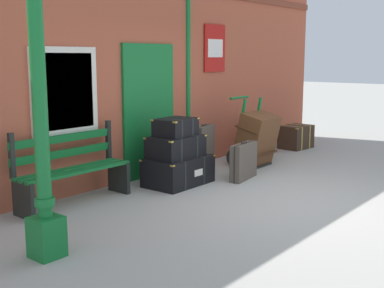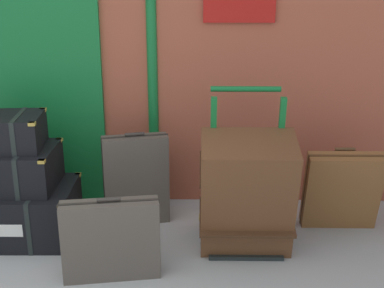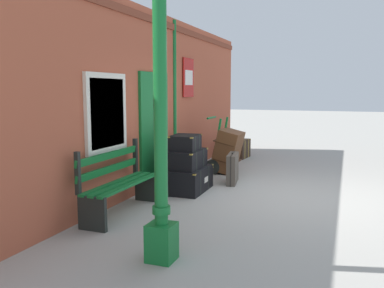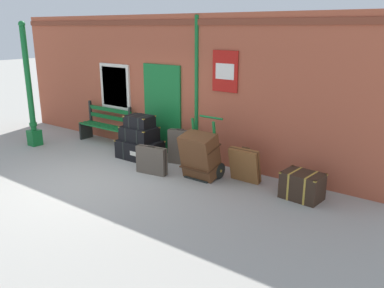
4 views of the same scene
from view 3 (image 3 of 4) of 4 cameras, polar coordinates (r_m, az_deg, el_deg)
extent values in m
plane|color=#A3A099|center=(7.16, 13.12, -7.13)|extent=(60.00, 60.00, 0.00)
cube|color=#AD5138|center=(7.71, -6.13, 6.08)|extent=(10.40, 0.30, 3.20)
cube|color=brown|center=(7.74, -5.14, 16.66)|extent=(10.40, 0.03, 0.12)
cube|color=#146B2D|center=(7.57, -5.24, 1.90)|extent=(1.10, 0.05, 2.10)
cube|color=#0C401B|center=(7.57, -5.15, 1.90)|extent=(0.06, 0.02, 2.10)
cube|color=silver|center=(6.16, -11.76, 4.23)|extent=(1.04, 0.06, 1.16)
cube|color=silver|center=(6.15, -11.62, 4.23)|extent=(0.88, 0.02, 1.00)
cylinder|color=#146B2D|center=(8.45, -2.46, 6.24)|extent=(0.09, 0.09, 3.14)
cube|color=#B7140F|center=(9.12, -0.51, 9.16)|extent=(0.60, 0.02, 0.84)
cube|color=white|center=(9.12, -0.43, 9.17)|extent=(0.44, 0.01, 0.32)
cube|color=#146B2D|center=(4.45, -4.22, -13.38)|extent=(0.28, 0.28, 0.40)
cylinder|color=#146B2D|center=(4.16, -4.41, 5.88)|extent=(0.14, 0.14, 2.54)
cylinder|color=#146B2D|center=(4.34, -4.26, -9.05)|extent=(0.19, 0.19, 0.08)
cube|color=#146B2D|center=(5.95, -8.43, -5.55)|extent=(1.60, 0.09, 0.04)
cube|color=#146B2D|center=(6.01, -9.60, -5.43)|extent=(1.60, 0.09, 0.04)
cube|color=#146B2D|center=(6.08, -10.74, -5.31)|extent=(1.60, 0.09, 0.04)
cube|color=#146B2D|center=(6.07, -11.27, -3.41)|extent=(1.60, 0.05, 0.10)
cube|color=#146B2D|center=(6.04, -11.32, -1.55)|extent=(1.60, 0.05, 0.10)
cube|color=black|center=(5.45, -13.63, -9.34)|extent=(0.06, 0.40, 0.45)
cube|color=black|center=(5.44, -15.54, -3.95)|extent=(0.06, 0.06, 0.56)
cube|color=black|center=(6.71, -6.27, -5.98)|extent=(0.06, 0.40, 0.45)
cube|color=black|center=(6.71, -7.86, -1.62)|extent=(0.06, 0.06, 0.56)
cube|color=black|center=(7.34, -0.61, -4.90)|extent=(1.01, 0.65, 0.42)
cube|color=black|center=(7.13, -1.25, -5.26)|extent=(0.05, 0.65, 0.43)
cube|color=black|center=(7.54, -0.01, -4.55)|extent=(0.05, 0.65, 0.43)
cube|color=#B79338|center=(6.75, 0.35, -4.26)|extent=(0.05, 0.05, 0.02)
cube|color=#B79338|center=(7.65, 2.75, -2.88)|extent=(0.05, 0.05, 0.02)
cube|color=#B79338|center=(6.97, -4.32, -3.91)|extent=(0.05, 0.05, 0.02)
cube|color=#B79338|center=(7.84, -1.44, -2.61)|extent=(0.05, 0.05, 0.02)
cube|color=silver|center=(7.24, 1.75, -5.07)|extent=(0.36, 0.01, 0.10)
cube|color=black|center=(7.25, -0.88, -2.07)|extent=(0.80, 0.54, 0.32)
cube|color=black|center=(7.09, -1.42, -2.29)|extent=(0.04, 0.55, 0.33)
cube|color=black|center=(7.42, -0.36, -1.85)|extent=(0.04, 0.55, 0.33)
cube|color=#B79338|center=(6.79, -0.12, -1.46)|extent=(0.05, 0.05, 0.02)
cube|color=#B79338|center=(7.49, 1.98, -0.61)|extent=(0.05, 0.05, 0.02)
cube|color=#B79338|center=(6.98, -3.95, -1.23)|extent=(0.05, 0.05, 0.02)
cube|color=#B79338|center=(7.67, -1.56, -0.42)|extent=(0.05, 0.05, 0.02)
cube|color=black|center=(7.22, -0.94, 0.22)|extent=(0.63, 0.49, 0.26)
cube|color=black|center=(7.09, -1.27, 0.09)|extent=(0.07, 0.45, 0.27)
cube|color=black|center=(7.35, -0.63, 0.35)|extent=(0.07, 0.45, 0.27)
cube|color=#B79338|center=(6.89, -0.04, 0.85)|extent=(0.05, 0.05, 0.02)
cube|color=#B79338|center=(7.42, 1.17, 1.33)|extent=(0.05, 0.05, 0.02)
cube|color=#B79338|center=(7.01, -3.18, 0.96)|extent=(0.05, 0.05, 0.02)
cube|color=#B79338|center=(7.53, -1.77, 1.43)|extent=(0.05, 0.05, 0.02)
cube|color=black|center=(9.03, 5.05, -3.83)|extent=(0.56, 0.28, 0.03)
cube|color=#146B2D|center=(8.75, 3.39, -0.32)|extent=(0.04, 0.23, 1.19)
cube|color=#146B2D|center=(9.23, 4.31, 0.07)|extent=(0.04, 0.23, 1.19)
cylinder|color=#146B2D|center=(8.99, 2.72, 3.66)|extent=(0.54, 0.04, 0.04)
cylinder|color=black|center=(8.77, 2.85, -3.18)|extent=(0.04, 0.32, 0.32)
cylinder|color=#B79338|center=(8.77, 2.85, -3.18)|extent=(0.07, 0.06, 0.06)
cylinder|color=black|center=(9.38, 4.06, -2.50)|extent=(0.04, 0.32, 0.32)
cylinder|color=#B79338|center=(9.38, 4.06, -2.50)|extent=(0.07, 0.06, 0.06)
cube|color=brown|center=(8.96, 4.96, -0.92)|extent=(0.68, 0.63, 0.96)
cube|color=#432715|center=(8.99, 4.94, -2.14)|extent=(0.70, 0.45, 0.13)
cube|color=#432715|center=(8.93, 4.97, 0.31)|extent=(0.70, 0.45, 0.13)
cube|color=brown|center=(9.84, 4.20, -0.93)|extent=(0.61, 0.30, 0.69)
cylinder|color=#4F3018|center=(9.80, 4.09, 1.09)|extent=(0.16, 0.03, 0.03)
cube|color=#482C16|center=(9.84, 4.20, -0.93)|extent=(0.62, 0.18, 0.67)
cube|color=#51473D|center=(8.29, 0.11, -2.25)|extent=(0.56, 0.28, 0.76)
cylinder|color=#302A24|center=(8.23, 0.11, 0.51)|extent=(0.16, 0.06, 0.03)
cube|color=#2C2721|center=(8.29, 0.11, -2.25)|extent=(0.54, 0.15, 0.78)
cube|color=#51473D|center=(7.98, 5.63, -3.38)|extent=(0.69, 0.27, 0.57)
cylinder|color=#302A24|center=(7.92, 5.66, -1.21)|extent=(0.16, 0.05, 0.03)
cube|color=#2C2721|center=(7.98, 5.63, -3.38)|extent=(0.68, 0.13, 0.58)
cube|color=#332319|center=(10.99, 6.39, -0.63)|extent=(0.72, 0.53, 0.48)
cube|color=#B79338|center=(10.85, 6.13, -0.73)|extent=(0.07, 0.49, 0.49)
cube|color=#B79338|center=(11.13, 6.65, -0.53)|extent=(0.07, 0.49, 0.49)
cube|color=#B79338|center=(10.59, 6.97, 0.30)|extent=(0.05, 0.05, 0.02)
cube|color=#B79338|center=(11.19, 8.00, 0.67)|extent=(0.05, 0.05, 0.02)
cube|color=#B79338|center=(10.73, 4.74, 0.42)|extent=(0.05, 0.05, 0.02)
cube|color=#B79338|center=(11.33, 5.88, 0.78)|extent=(0.05, 0.05, 0.02)
camera|label=1|loc=(2.47, 84.61, 3.45)|focal=46.98mm
camera|label=2|loc=(8.28, 29.60, 8.64)|focal=49.75mm
camera|label=4|loc=(13.47, 37.38, 10.86)|focal=37.38mm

